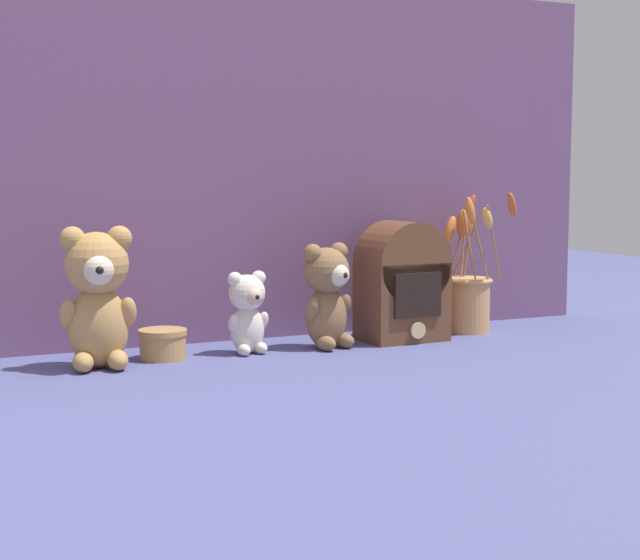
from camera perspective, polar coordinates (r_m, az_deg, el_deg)
ground_plane at (r=1.90m, az=0.25°, el=-4.01°), size 4.00×4.00×0.00m
backdrop_wall at (r=2.02m, az=-1.76°, el=6.94°), size 1.42×0.02×0.72m
teddy_bear_large at (r=1.73m, az=-12.81°, el=-0.84°), size 0.14×0.13×0.25m
teddy_bear_medium at (r=1.89m, az=0.43°, el=-0.80°), size 0.11×0.10×0.20m
teddy_bear_small at (r=1.84m, az=-4.23°, el=-1.80°), size 0.09×0.08×0.16m
flower_vase at (r=2.11m, az=8.61°, el=-0.63°), size 0.13×0.18×0.30m
vintage_radio at (r=1.98m, az=4.80°, el=-0.08°), size 0.17×0.13×0.24m
decorative_tin_tall at (r=1.81m, az=-9.14°, el=-3.70°), size 0.09×0.09×0.05m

